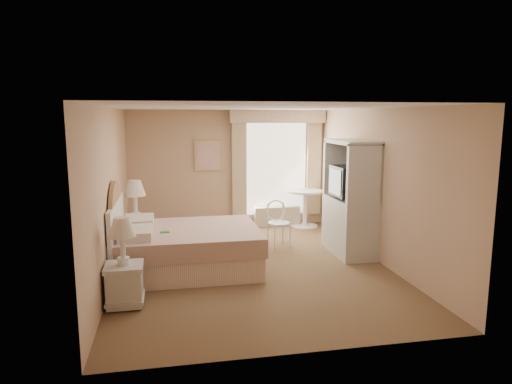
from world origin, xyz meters
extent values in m
cube|color=brown|center=(0.00, 0.00, 0.00)|extent=(4.20, 5.50, 0.01)
cube|color=silver|center=(0.00, 0.00, 2.50)|extent=(4.20, 5.50, 0.01)
cube|color=tan|center=(0.00, 2.75, 1.25)|extent=(4.20, 0.01, 2.50)
cube|color=tan|center=(0.00, -2.75, 1.25)|extent=(4.20, 0.01, 2.50)
cube|color=tan|center=(-2.10, 0.00, 1.25)|extent=(0.01, 5.50, 2.50)
cube|color=tan|center=(2.10, 0.00, 1.25)|extent=(0.01, 5.50, 2.50)
cube|color=white|center=(1.05, 2.72, 1.25)|extent=(1.30, 0.02, 2.00)
cube|color=tan|center=(0.22, 2.67, 1.25)|extent=(0.30, 0.08, 2.05)
cube|color=tan|center=(1.88, 2.67, 1.25)|extent=(0.30, 0.08, 2.05)
cube|color=#D3A589|center=(1.05, 2.63, 2.37)|extent=(2.05, 0.20, 0.28)
cube|color=beige|center=(1.05, 2.63, 0.21)|extent=(1.00, 0.22, 0.42)
cube|color=#D0B580|center=(-0.45, 2.72, 1.55)|extent=(0.52, 0.03, 0.62)
cube|color=beige|center=(-0.45, 2.70, 1.55)|extent=(0.42, 0.02, 0.52)
cube|color=#D3A589|center=(-1.00, 0.06, 0.18)|extent=(2.14, 1.63, 0.37)
cube|color=#C39B92|center=(-1.00, 0.06, 0.51)|extent=(2.20, 1.69, 0.28)
cube|color=beige|center=(-1.74, -0.32, 0.71)|extent=(0.46, 0.63, 0.14)
cube|color=beige|center=(-1.74, 0.45, 0.71)|extent=(0.46, 0.63, 0.14)
cube|color=#228037|center=(-1.34, -0.09, 0.66)|extent=(0.14, 0.10, 0.01)
cube|color=white|center=(-2.05, 0.06, 0.56)|extent=(0.06, 1.73, 1.12)
cylinder|color=#A27E56|center=(-2.05, 0.06, 0.66)|extent=(0.05, 1.53, 1.53)
cube|color=silver|center=(-1.84, -1.19, 0.25)|extent=(0.43, 0.43, 0.47)
cube|color=silver|center=(-1.84, -1.19, 0.51)|extent=(0.47, 0.47, 0.06)
cube|color=silver|center=(-1.84, -1.19, 0.09)|extent=(0.47, 0.47, 0.05)
cylinder|color=white|center=(-1.84, -1.19, 0.59)|extent=(0.15, 0.15, 0.09)
cylinder|color=white|center=(-1.84, -1.19, 0.77)|extent=(0.07, 0.07, 0.37)
cone|color=silver|center=(-1.84, -1.19, 1.02)|extent=(0.33, 0.33, 0.24)
cube|color=silver|center=(-1.84, 1.18, 0.28)|extent=(0.48, 0.48, 0.52)
cube|color=silver|center=(-1.84, 1.18, 0.57)|extent=(0.52, 0.52, 0.06)
cube|color=silver|center=(-1.84, 1.18, 0.10)|extent=(0.52, 0.52, 0.05)
cylinder|color=white|center=(-1.84, 1.18, 0.65)|extent=(0.17, 0.17, 0.10)
cylinder|color=white|center=(-1.84, 1.18, 0.86)|extent=(0.07, 0.07, 0.42)
cone|color=silver|center=(-1.84, 1.18, 1.14)|extent=(0.37, 0.37, 0.27)
cylinder|color=white|center=(1.61, 2.40, 0.02)|extent=(0.57, 0.57, 0.03)
cylinder|color=white|center=(1.61, 2.40, 0.40)|extent=(0.09, 0.09, 0.76)
cylinder|color=silver|center=(1.61, 2.40, 0.78)|extent=(0.76, 0.76, 0.04)
cylinder|color=white|center=(0.59, 0.91, 0.21)|extent=(0.03, 0.03, 0.41)
cylinder|color=white|center=(0.90, 0.97, 0.21)|extent=(0.03, 0.03, 0.41)
cylinder|color=white|center=(0.53, 1.21, 0.21)|extent=(0.03, 0.03, 0.41)
cylinder|color=white|center=(0.84, 1.27, 0.21)|extent=(0.03, 0.03, 0.41)
cylinder|color=silver|center=(0.71, 1.09, 0.42)|extent=(0.47, 0.47, 0.04)
torus|color=white|center=(0.69, 1.22, 0.64)|extent=(0.41, 0.17, 0.39)
cylinder|color=white|center=(0.53, 1.21, 0.59)|extent=(0.03, 0.03, 0.37)
cylinder|color=white|center=(0.84, 1.27, 0.59)|extent=(0.03, 0.03, 0.37)
cube|color=silver|center=(1.81, 0.40, 0.49)|extent=(0.59, 1.19, 0.97)
cube|color=silver|center=(1.81, -0.15, 1.46)|extent=(0.59, 0.09, 0.97)
cube|color=silver|center=(1.81, 0.95, 1.46)|extent=(0.59, 0.09, 0.97)
cube|color=silver|center=(1.81, 0.40, 1.94)|extent=(0.59, 1.19, 0.06)
cube|color=silver|center=(2.08, 0.40, 1.46)|extent=(0.04, 1.19, 0.97)
cube|color=black|center=(1.78, 0.40, 1.27)|extent=(0.52, 0.65, 0.52)
cube|color=black|center=(1.52, 0.40, 1.27)|extent=(0.02, 0.54, 0.43)
camera|label=1|loc=(-1.25, -6.86, 2.37)|focal=32.00mm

